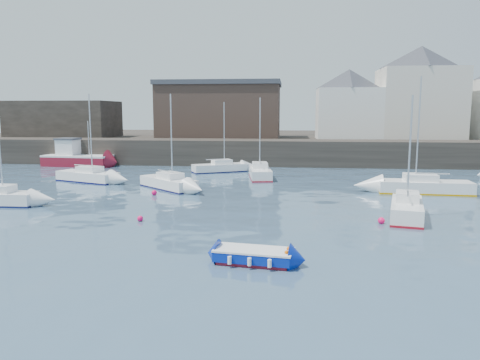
# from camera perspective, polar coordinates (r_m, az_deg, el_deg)

# --- Properties ---
(water) EXTENTS (220.00, 220.00, 0.00)m
(water) POSITION_cam_1_polar(r_m,az_deg,el_deg) (22.27, -3.31, -8.31)
(water) COLOR #2D4760
(water) RESTS_ON ground
(quay_wall) EXTENTS (90.00, 5.00, 3.00)m
(quay_wall) POSITION_cam_1_polar(r_m,az_deg,el_deg) (56.36, 2.48, 3.38)
(quay_wall) COLOR #28231E
(quay_wall) RESTS_ON ground
(land_strip) EXTENTS (90.00, 32.00, 2.80)m
(land_strip) POSITION_cam_1_polar(r_m,az_deg,el_deg) (74.29, 3.36, 4.50)
(land_strip) COLOR #28231E
(land_strip) RESTS_ON ground
(bldg_east_a) EXTENTS (13.36, 13.36, 11.80)m
(bldg_east_a) POSITION_cam_1_polar(r_m,az_deg,el_deg) (65.20, 21.05, 9.94)
(bldg_east_a) COLOR beige
(bldg_east_a) RESTS_ON land_strip
(bldg_east_d) EXTENTS (11.14, 11.14, 8.95)m
(bldg_east_d) POSITION_cam_1_polar(r_m,az_deg,el_deg) (62.99, 13.07, 9.04)
(bldg_east_d) COLOR white
(bldg_east_d) RESTS_ON land_strip
(warehouse) EXTENTS (16.40, 10.40, 7.60)m
(warehouse) POSITION_cam_1_polar(r_m,az_deg,el_deg) (64.75, -2.40, 8.56)
(warehouse) COLOR #3D2D26
(warehouse) RESTS_ON land_strip
(bldg_west) EXTENTS (14.00, 8.00, 5.00)m
(bldg_west) POSITION_cam_1_polar(r_m,az_deg,el_deg) (70.49, -20.64, 6.95)
(bldg_west) COLOR #353028
(bldg_west) RESTS_ON land_strip
(blue_dinghy) EXTENTS (3.49, 1.99, 0.63)m
(blue_dinghy) POSITION_cam_1_polar(r_m,az_deg,el_deg) (20.03, 1.69, -9.17)
(blue_dinghy) COLOR maroon
(blue_dinghy) RESTS_ON ground
(fishing_boat) EXTENTS (8.21, 3.73, 5.28)m
(fishing_boat) POSITION_cam_1_polar(r_m,az_deg,el_deg) (58.50, -19.38, 2.63)
(fishing_boat) COLOR maroon
(fishing_boat) RESTS_ON ground
(sailboat_b) EXTENTS (5.77, 5.50, 7.78)m
(sailboat_b) POSITION_cam_1_polar(r_m,az_deg,el_deg) (39.36, -8.70, -0.32)
(sailboat_b) COLOR white
(sailboat_b) RESTS_ON ground
(sailboat_c) EXTENTS (3.00, 5.84, 7.35)m
(sailboat_c) POSITION_cam_1_polar(r_m,az_deg,el_deg) (30.01, 19.66, -3.32)
(sailboat_c) COLOR white
(sailboat_c) RESTS_ON ground
(sailboat_d) EXTENTS (7.21, 2.65, 9.06)m
(sailboat_d) POSITION_cam_1_polar(r_m,az_deg,el_deg) (39.58, 21.52, -0.70)
(sailboat_d) COLOR white
(sailboat_d) RESTS_ON ground
(sailboat_e) EXTENTS (6.46, 4.11, 7.94)m
(sailboat_e) POSITION_cam_1_polar(r_m,az_deg,el_deg) (45.04, -18.05, 0.46)
(sailboat_e) COLOR white
(sailboat_e) RESTS_ON ground
(sailboat_f) EXTENTS (2.69, 6.12, 7.69)m
(sailboat_f) POSITION_cam_1_polar(r_m,az_deg,el_deg) (45.25, 2.46, 0.94)
(sailboat_f) COLOR white
(sailboat_f) RESTS_ON ground
(sailboat_h) EXTENTS (5.91, 4.28, 7.36)m
(sailboat_h) POSITION_cam_1_polar(r_m,az_deg,el_deg) (49.75, -2.50, 1.54)
(sailboat_h) COLOR white
(sailboat_h) RESTS_ON ground
(buoy_near) EXTENTS (0.35, 0.35, 0.35)m
(buoy_near) POSITION_cam_1_polar(r_m,az_deg,el_deg) (28.16, -12.07, -4.93)
(buoy_near) COLOR #FF0F5C
(buoy_near) RESTS_ON ground
(buoy_mid) EXTENTS (0.40, 0.40, 0.40)m
(buoy_mid) POSITION_cam_1_polar(r_m,az_deg,el_deg) (28.12, 16.83, -5.12)
(buoy_mid) COLOR #FF0F5C
(buoy_mid) RESTS_ON ground
(buoy_far) EXTENTS (0.41, 0.41, 0.41)m
(buoy_far) POSITION_cam_1_polar(r_m,az_deg,el_deg) (36.62, -10.41, -1.82)
(buoy_far) COLOR #FF0F5C
(buoy_far) RESTS_ON ground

